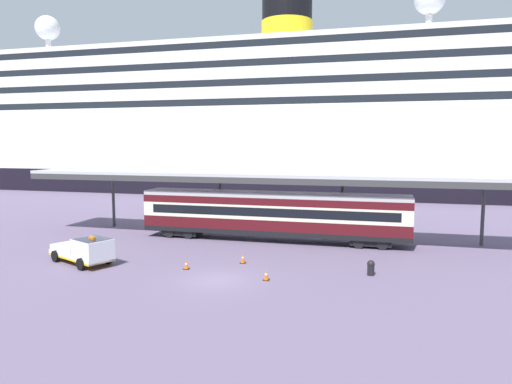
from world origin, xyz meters
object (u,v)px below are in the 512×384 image
traffic_cone_far (266,275)px  quay_bollard (371,267)px  traffic_cone_near (243,258)px  service_truck (85,250)px  cruise_ship (219,124)px  train_carriage (272,214)px  traffic_cone_mid (186,265)px

traffic_cone_far → quay_bollard: 6.65m
traffic_cone_far → traffic_cone_near: bearing=125.9°
service_truck → traffic_cone_near: bearing=16.1°
quay_bollard → service_truck: bearing=-173.2°
cruise_ship → traffic_cone_near: cruise_ship is taller
service_truck → quay_bollard: size_ratio=5.80×
traffic_cone_near → quay_bollard: (8.54, -0.71, 0.17)m
cruise_ship → train_carriage: bearing=-65.2°
cruise_ship → traffic_cone_mid: size_ratio=202.37×
service_truck → quay_bollard: bearing=6.8°
cruise_ship → train_carriage: (19.66, -42.49, -9.32)m
cruise_ship → traffic_cone_far: bearing=-67.9°
cruise_ship → traffic_cone_mid: cruise_ship is taller
train_carriage → traffic_cone_near: 7.95m
train_carriage → quay_bollard: (8.22, -8.41, -1.79)m
service_truck → traffic_cone_mid: bearing=4.7°
traffic_cone_mid → quay_bollard: quay_bollard is taller
traffic_cone_near → traffic_cone_mid: bearing=-142.9°
traffic_cone_near → quay_bollard: 8.57m
train_carriage → traffic_cone_near: size_ratio=32.26×
traffic_cone_near → quay_bollard: size_ratio=0.72×
train_carriage → service_truck: bearing=-134.9°
quay_bollard → cruise_ship: bearing=118.7°
traffic_cone_near → cruise_ship: bearing=111.1°
train_carriage → traffic_cone_mid: size_ratio=35.82×
traffic_cone_mid → traffic_cone_far: 5.73m
traffic_cone_mid → quay_bollard: (11.70, 1.68, 0.21)m
traffic_cone_mid → traffic_cone_far: bearing=-10.4°
traffic_cone_near → traffic_cone_mid: traffic_cone_near is taller
cruise_ship → quay_bollard: (27.88, -50.90, -11.11)m
traffic_cone_mid → traffic_cone_far: traffic_cone_far is taller
service_truck → traffic_cone_far: bearing=-2.0°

